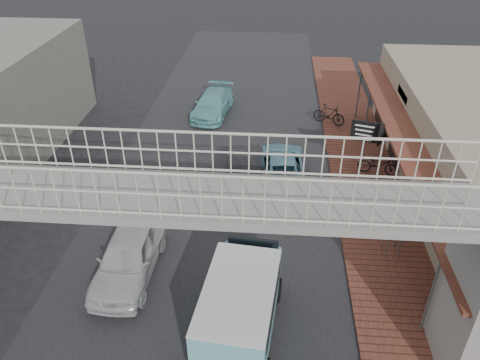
% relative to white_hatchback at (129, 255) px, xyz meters
% --- Properties ---
extents(ground, '(120.00, 120.00, 0.00)m').
position_rel_white_hatchback_xyz_m(ground, '(2.34, 1.23, -0.75)').
color(ground, black).
rests_on(ground, ground).
extents(road_strip, '(10.00, 60.00, 0.01)m').
position_rel_white_hatchback_xyz_m(road_strip, '(2.34, 1.23, -0.75)').
color(road_strip, black).
rests_on(road_strip, ground).
extents(sidewalk, '(3.00, 40.00, 0.10)m').
position_rel_white_hatchback_xyz_m(sidewalk, '(8.84, 4.23, -0.70)').
color(sidewalk, brown).
rests_on(sidewalk, ground).
extents(footbridge, '(16.40, 2.40, 6.34)m').
position_rel_white_hatchback_xyz_m(footbridge, '(2.34, -2.77, 2.42)').
color(footbridge, gray).
rests_on(footbridge, ground).
extents(white_hatchback, '(1.86, 4.45, 1.50)m').
position_rel_white_hatchback_xyz_m(white_hatchback, '(0.00, 0.00, 0.00)').
color(white_hatchback, silver).
rests_on(white_hatchback, ground).
extents(dark_sedan, '(1.64, 4.33, 1.41)m').
position_rel_white_hatchback_xyz_m(dark_sedan, '(3.49, 5.54, -0.05)').
color(dark_sedan, black).
rests_on(dark_sedan, ground).
extents(angkot_curb, '(2.33, 4.58, 1.24)m').
position_rel_white_hatchback_xyz_m(angkot_curb, '(5.07, 6.67, -0.13)').
color(angkot_curb, '#67A0B3').
rests_on(angkot_curb, ground).
extents(angkot_far, '(2.30, 4.56, 1.27)m').
position_rel_white_hatchback_xyz_m(angkot_far, '(1.12, 13.24, -0.12)').
color(angkot_far, '#6AB6B8').
rests_on(angkot_far, ground).
extents(angkot_van, '(2.38, 4.50, 2.12)m').
position_rel_white_hatchback_xyz_m(angkot_van, '(3.93, -2.33, 0.60)').
color(angkot_van, black).
rests_on(angkot_van, ground).
extents(motorcycle_near, '(1.92, 1.03, 0.96)m').
position_rel_white_hatchback_xyz_m(motorcycle_near, '(9.43, 7.09, -0.17)').
color(motorcycle_near, black).
rests_on(motorcycle_near, sidewalk).
extents(motorcycle_far, '(1.85, 1.28, 1.09)m').
position_rel_white_hatchback_xyz_m(motorcycle_far, '(7.64, 12.26, -0.11)').
color(motorcycle_far, black).
rests_on(motorcycle_far, sidewalk).
extents(street_clock, '(0.65, 0.56, 2.58)m').
position_rel_white_hatchback_xyz_m(street_clock, '(8.97, 1.63, 1.49)').
color(street_clock, '#59595B').
rests_on(street_clock, sidewalk).
extents(arrow_sign, '(1.84, 1.22, 3.05)m').
position_rel_white_hatchback_xyz_m(arrow_sign, '(9.17, 6.05, 1.81)').
color(arrow_sign, '#59595B').
rests_on(arrow_sign, sidewalk).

